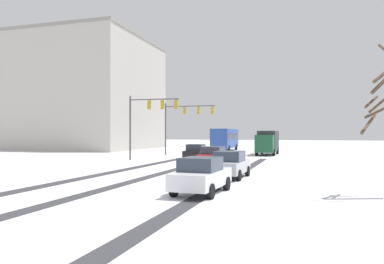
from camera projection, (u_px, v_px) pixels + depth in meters
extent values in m
cube|color=#38383D|center=(232.00, 178.00, 22.66)|extent=(0.76, 35.32, 0.01)
cube|color=#38383D|center=(156.00, 175.00, 24.11)|extent=(0.83, 35.32, 0.01)
cube|color=#38383D|center=(107.00, 173.00, 25.14)|extent=(1.00, 35.32, 0.01)
cube|color=white|center=(324.00, 183.00, 19.61)|extent=(4.00, 35.32, 0.12)
cylinder|color=#47474C|center=(166.00, 129.00, 47.50)|extent=(0.18, 0.18, 6.50)
cylinder|color=#47474C|center=(190.00, 106.00, 46.58)|extent=(6.45, 0.13, 0.12)
cube|color=#B79319|center=(185.00, 111.00, 46.76)|extent=(0.32, 0.24, 0.90)
sphere|color=black|center=(185.00, 108.00, 46.92)|extent=(0.20, 0.20, 0.20)
sphere|color=orange|center=(185.00, 111.00, 46.91)|extent=(0.20, 0.20, 0.20)
sphere|color=black|center=(185.00, 113.00, 46.91)|extent=(0.20, 0.20, 0.20)
cube|color=#B79319|center=(198.00, 110.00, 46.25)|extent=(0.32, 0.24, 0.90)
sphere|color=black|center=(199.00, 108.00, 46.40)|extent=(0.20, 0.20, 0.20)
sphere|color=orange|center=(199.00, 110.00, 46.40)|extent=(0.20, 0.20, 0.20)
sphere|color=black|center=(199.00, 113.00, 46.40)|extent=(0.20, 0.20, 0.20)
cube|color=#B79319|center=(212.00, 110.00, 45.74)|extent=(0.32, 0.24, 0.90)
sphere|color=black|center=(213.00, 108.00, 45.89)|extent=(0.20, 0.20, 0.20)
sphere|color=orange|center=(213.00, 110.00, 45.89)|extent=(0.20, 0.20, 0.20)
sphere|color=black|center=(213.00, 113.00, 45.89)|extent=(0.20, 0.20, 0.20)
cylinder|color=#47474C|center=(130.00, 128.00, 37.93)|extent=(0.18, 0.18, 6.50)
cylinder|color=#47474C|center=(154.00, 99.00, 37.32)|extent=(5.11, 0.37, 0.12)
cube|color=#B79319|center=(149.00, 105.00, 37.44)|extent=(0.33, 0.26, 0.90)
sphere|color=black|center=(150.00, 102.00, 37.60)|extent=(0.20, 0.20, 0.20)
sphere|color=orange|center=(150.00, 105.00, 37.60)|extent=(0.20, 0.20, 0.20)
sphere|color=black|center=(150.00, 108.00, 37.60)|extent=(0.20, 0.20, 0.20)
cube|color=#B79319|center=(162.00, 105.00, 37.10)|extent=(0.33, 0.26, 0.90)
sphere|color=black|center=(163.00, 102.00, 37.25)|extent=(0.20, 0.20, 0.20)
sphere|color=orange|center=(163.00, 105.00, 37.25)|extent=(0.20, 0.20, 0.20)
sphere|color=black|center=(163.00, 108.00, 37.25)|extent=(0.20, 0.20, 0.20)
cube|color=#B79319|center=(176.00, 104.00, 36.75)|extent=(0.33, 0.26, 0.90)
sphere|color=black|center=(176.00, 101.00, 36.91)|extent=(0.20, 0.20, 0.20)
sphere|color=orange|center=(176.00, 104.00, 36.91)|extent=(0.20, 0.20, 0.20)
sphere|color=black|center=(176.00, 108.00, 36.91)|extent=(0.20, 0.20, 0.20)
cube|color=black|center=(196.00, 154.00, 37.07)|extent=(1.84, 4.15, 0.70)
cube|color=#2D3847|center=(196.00, 147.00, 36.93)|extent=(1.62, 1.95, 0.60)
cylinder|color=black|center=(192.00, 156.00, 38.51)|extent=(0.24, 0.65, 0.64)
cylinder|color=black|center=(207.00, 157.00, 38.09)|extent=(0.24, 0.65, 0.64)
cylinder|color=black|center=(185.00, 158.00, 36.05)|extent=(0.24, 0.65, 0.64)
cylinder|color=black|center=(201.00, 158.00, 35.63)|extent=(0.24, 0.65, 0.64)
cube|color=red|center=(214.00, 158.00, 30.39)|extent=(1.83, 4.15, 0.70)
cube|color=#2D3847|center=(213.00, 150.00, 30.25)|extent=(1.62, 1.95, 0.60)
cylinder|color=black|center=(208.00, 161.00, 31.85)|extent=(0.24, 0.65, 0.64)
cylinder|color=black|center=(227.00, 162.00, 31.33)|extent=(0.24, 0.65, 0.64)
cylinder|color=black|center=(199.00, 163.00, 29.44)|extent=(0.24, 0.65, 0.64)
cylinder|color=black|center=(219.00, 164.00, 28.92)|extent=(0.24, 0.65, 0.64)
cube|color=#B7BABF|center=(230.00, 167.00, 22.48)|extent=(1.89, 4.17, 0.70)
cube|color=#2D3847|center=(229.00, 156.00, 22.34)|extent=(1.64, 1.97, 0.60)
cylinder|color=black|center=(222.00, 170.00, 23.95)|extent=(0.25, 0.65, 0.64)
cylinder|color=black|center=(247.00, 171.00, 23.41)|extent=(0.25, 0.65, 0.64)
cylinder|color=black|center=(211.00, 174.00, 21.55)|extent=(0.25, 0.65, 0.64)
cylinder|color=black|center=(239.00, 175.00, 21.01)|extent=(0.25, 0.65, 0.64)
cube|color=silver|center=(202.00, 178.00, 16.66)|extent=(1.93, 4.19, 0.70)
cube|color=#2D3847|center=(201.00, 164.00, 16.53)|extent=(1.67, 1.99, 0.60)
cylinder|color=black|center=(194.00, 182.00, 18.13)|extent=(0.26, 0.65, 0.64)
cylinder|color=black|center=(227.00, 183.00, 17.58)|extent=(0.26, 0.65, 0.64)
cylinder|color=black|center=(174.00, 189.00, 15.75)|extent=(0.26, 0.65, 0.64)
cylinder|color=black|center=(210.00, 191.00, 15.19)|extent=(0.26, 0.65, 0.64)
cube|color=#284793|center=(225.00, 138.00, 58.13)|extent=(2.82, 11.07, 2.90)
cube|color=#283342|center=(225.00, 136.00, 58.13)|extent=(2.84, 10.19, 0.90)
cylinder|color=black|center=(229.00, 149.00, 54.10)|extent=(0.33, 0.97, 0.96)
cylinder|color=black|center=(213.00, 149.00, 54.72)|extent=(0.33, 0.97, 0.96)
cylinder|color=black|center=(236.00, 147.00, 61.00)|extent=(0.33, 0.97, 0.96)
cylinder|color=black|center=(222.00, 147.00, 61.62)|extent=(0.33, 0.97, 0.96)
cube|color=#194C2D|center=(265.00, 144.00, 44.47)|extent=(2.15, 2.24, 2.10)
cube|color=#333338|center=(268.00, 141.00, 47.99)|extent=(2.31, 5.24, 2.60)
cylinder|color=black|center=(274.00, 152.00, 44.57)|extent=(0.30, 0.85, 0.84)
cylinder|color=black|center=(257.00, 152.00, 45.20)|extent=(0.30, 0.85, 0.84)
cylinder|color=black|center=(277.00, 151.00, 49.03)|extent=(0.30, 0.85, 0.84)
cylinder|color=black|center=(262.00, 151.00, 49.66)|extent=(0.30, 0.85, 0.84)
cylinder|color=brown|center=(380.00, 85.00, 15.09)|extent=(0.86, 0.71, 0.80)
cylinder|color=brown|center=(369.00, 124.00, 15.21)|extent=(0.84, 1.50, 0.90)
cylinder|color=brown|center=(383.00, 109.00, 15.37)|extent=(1.46, 0.34, 0.80)
cylinder|color=brown|center=(380.00, 77.00, 15.01)|extent=(0.66, 0.74, 0.55)
cylinder|color=brown|center=(384.00, 100.00, 15.25)|extent=(1.25, 0.26, 1.12)
cylinder|color=brown|center=(371.00, 102.00, 15.14)|extent=(0.72, 1.28, 0.61)
cube|color=#B2ADA3|center=(90.00, 96.00, 65.69)|extent=(19.97, 21.58, 18.67)
cube|color=gray|center=(90.00, 41.00, 65.73)|extent=(20.27, 21.88, 0.50)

